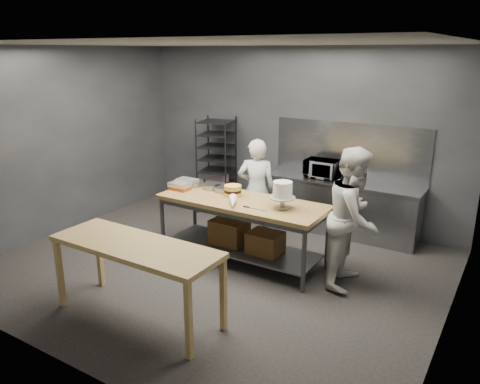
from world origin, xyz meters
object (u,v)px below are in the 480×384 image
object	(u,v)px
chef_behind	(256,190)
chef_right	(354,218)
near_counter	(136,251)
speed_rack	(217,166)
work_table	(243,223)
microwave	(322,169)
layer_cake	(233,191)
frosted_cake_stand	(283,192)

from	to	relation	value
chef_behind	chef_right	bearing A→B (deg)	138.22
near_counter	speed_rack	world-z (taller)	speed_rack
near_counter	work_table	bearing A→B (deg)	83.73
near_counter	microwave	distance (m)	3.74
near_counter	layer_cake	world-z (taller)	layer_cake
chef_right	frosted_cake_stand	bearing A→B (deg)	99.10
chef_right	layer_cake	world-z (taller)	chef_right
speed_rack	frosted_cake_stand	distance (m)	2.86
frosted_cake_stand	chef_behind	bearing A→B (deg)	136.21
near_counter	frosted_cake_stand	bearing A→B (deg)	65.68
chef_right	microwave	world-z (taller)	chef_right
chef_behind	microwave	world-z (taller)	chef_behind
microwave	frosted_cake_stand	bearing A→B (deg)	-83.88
microwave	frosted_cake_stand	distance (m)	1.83
frosted_cake_stand	speed_rack	bearing A→B (deg)	142.36
chef_behind	frosted_cake_stand	size ratio (longest dim) A/B	4.47
near_counter	chef_right	world-z (taller)	chef_right
work_table	frosted_cake_stand	size ratio (longest dim) A/B	6.55
layer_cake	chef_behind	bearing A→B (deg)	91.72
speed_rack	layer_cake	bearing A→B (deg)	-49.16
work_table	speed_rack	xyz separation A→B (m)	(-1.62, 1.70, 0.28)
work_table	chef_right	distance (m)	1.58
frosted_cake_stand	chef_right	bearing A→B (deg)	12.57
chef_right	frosted_cake_stand	world-z (taller)	chef_right
microwave	chef_right	bearing A→B (deg)	-55.72
chef_behind	speed_rack	bearing A→B (deg)	-55.28
work_table	near_counter	world-z (taller)	work_table
microwave	near_counter	bearing A→B (deg)	-99.98
microwave	layer_cake	xyz separation A→B (m)	(-0.66, -1.70, -0.05)
near_counter	speed_rack	xyz separation A→B (m)	(-1.41, 3.60, 0.04)
chef_right	frosted_cake_stand	xyz separation A→B (m)	(-0.91, -0.20, 0.25)
chef_right	work_table	bearing A→B (deg)	92.60
speed_rack	chef_right	size ratio (longest dim) A/B	0.97
chef_behind	frosted_cake_stand	xyz separation A→B (m)	(0.87, -0.84, 0.33)
chef_right	microwave	xyz separation A→B (m)	(-1.10, 1.61, 0.15)
chef_behind	layer_cake	bearing A→B (deg)	69.57
frosted_cake_stand	work_table	bearing A→B (deg)	176.54
chef_behind	chef_right	xyz separation A→B (m)	(1.78, -0.63, 0.08)
near_counter	layer_cake	bearing A→B (deg)	90.24
chef_behind	work_table	bearing A→B (deg)	84.52
chef_right	layer_cake	xyz separation A→B (m)	(-1.76, -0.09, 0.10)
near_counter	chef_behind	size ratio (longest dim) A/B	1.22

